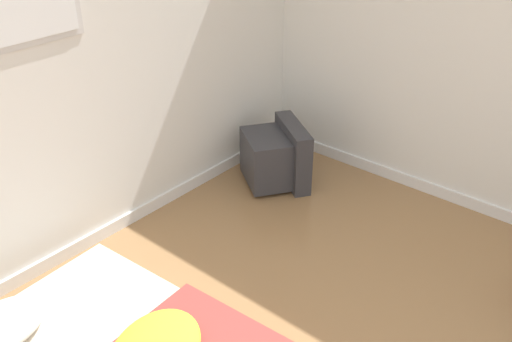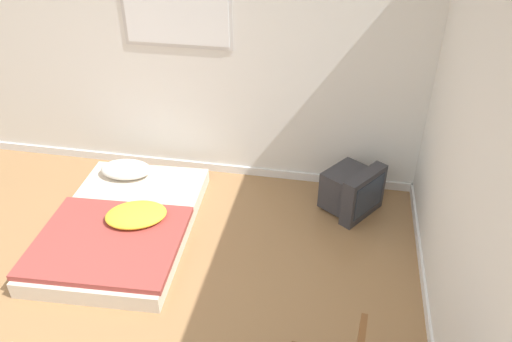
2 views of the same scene
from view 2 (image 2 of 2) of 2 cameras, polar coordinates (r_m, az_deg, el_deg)
wall_back at (r=5.09m, az=-10.20°, el=13.07°), size 7.48×0.08×2.60m
wall_right at (r=2.75m, az=25.90°, el=-9.10°), size 0.08×7.30×2.60m
mattress_bed at (r=4.74m, az=-14.98°, el=-5.73°), size 1.32×1.89×0.29m
crt_tv at (r=4.87m, az=10.93°, el=-2.17°), size 0.63×0.64×0.47m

